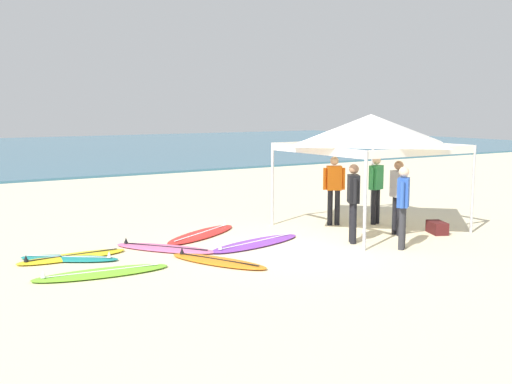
% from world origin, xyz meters
% --- Properties ---
extents(ground_plane, '(80.00, 80.00, 0.00)m').
position_xyz_m(ground_plane, '(0.00, 0.00, 0.00)').
color(ground_plane, beige).
extents(canopy_tent, '(3.46, 3.46, 2.75)m').
position_xyz_m(canopy_tent, '(2.52, 0.71, 2.39)').
color(canopy_tent, '#B7B7BC').
rests_on(canopy_tent, ground).
extents(surfboard_red, '(2.51, 1.82, 0.19)m').
position_xyz_m(surfboard_red, '(-1.25, 2.16, 0.04)').
color(surfboard_red, red).
rests_on(surfboard_red, ground).
extents(surfboard_pink, '(1.85, 2.18, 0.19)m').
position_xyz_m(surfboard_pink, '(-2.57, 1.30, 0.04)').
color(surfboard_pink, pink).
rests_on(surfboard_pink, ground).
extents(surfboard_yellow, '(2.16, 0.67, 0.19)m').
position_xyz_m(surfboard_yellow, '(-4.39, 1.59, 0.04)').
color(surfboard_yellow, yellow).
rests_on(surfboard_yellow, ground).
extents(surfboard_orange, '(1.42, 2.19, 0.19)m').
position_xyz_m(surfboard_orange, '(-2.18, -0.24, 0.04)').
color(surfboard_orange, orange).
rests_on(surfboard_orange, ground).
extents(surfboard_lime, '(2.45, 0.90, 0.19)m').
position_xyz_m(surfboard_lime, '(-4.31, 0.13, 0.04)').
color(surfboard_lime, '#7AD12D').
rests_on(surfboard_lime, ground).
extents(surfboard_purple, '(2.61, 1.25, 0.19)m').
position_xyz_m(surfboard_purple, '(-0.74, 0.69, 0.04)').
color(surfboard_purple, purple).
rests_on(surfboard_purple, ground).
extents(surfboard_teal, '(1.84, 1.60, 0.19)m').
position_xyz_m(surfboard_teal, '(-4.47, 1.49, 0.04)').
color(surfboard_teal, '#19847F').
rests_on(surfboard_teal, ground).
extents(person_black, '(0.38, 0.48, 1.71)m').
position_xyz_m(person_black, '(1.13, -0.29, 0.99)').
color(person_black, black).
rests_on(person_black, ground).
extents(person_grey, '(0.28, 0.54, 1.71)m').
position_xyz_m(person_grey, '(2.55, -0.20, 0.99)').
color(person_grey, black).
rests_on(person_grey, ground).
extents(person_blue, '(0.45, 0.40, 1.71)m').
position_xyz_m(person_blue, '(1.60, -1.28, 0.99)').
color(person_blue, '#2D2D33').
rests_on(person_blue, ground).
extents(person_green, '(0.53, 0.32, 1.71)m').
position_xyz_m(person_green, '(3.08, 1.08, 0.99)').
color(person_green, black).
rests_on(person_green, ground).
extents(person_orange, '(0.49, 0.37, 1.71)m').
position_xyz_m(person_orange, '(2.11, 1.53, 0.99)').
color(person_orange, black).
rests_on(person_orange, ground).
extents(gear_bag_near_tent, '(0.55, 0.68, 0.28)m').
position_xyz_m(gear_bag_near_tent, '(3.46, -0.59, 0.14)').
color(gear_bag_near_tent, '#4C1919').
rests_on(gear_bag_near_tent, ground).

